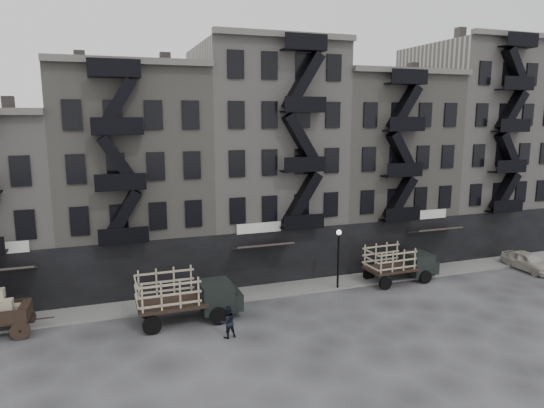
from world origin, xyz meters
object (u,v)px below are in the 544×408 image
object	(u,v)px
stake_truck_east	(400,261)
car_east	(528,261)
stake_truck_west	(186,293)
pedestrian_mid	(228,322)

from	to	relation	value
stake_truck_east	car_east	world-z (taller)	stake_truck_east
stake_truck_west	pedestrian_mid	xyz separation A→B (m)	(1.78, -2.91, -0.83)
pedestrian_mid	stake_truck_east	bearing A→B (deg)	-171.81
car_east	pedestrian_mid	xyz separation A→B (m)	(-25.02, -3.64, 0.18)
stake_truck_east	pedestrian_mid	distance (m)	14.81
pedestrian_mid	stake_truck_west	bearing A→B (deg)	-68.87
stake_truck_east	car_east	xyz separation A→B (m)	(10.99, -1.05, -0.84)
stake_truck_east	pedestrian_mid	size ratio (longest dim) A/B	3.08
stake_truck_west	stake_truck_east	size ratio (longest dim) A/B	1.09
stake_truck_east	stake_truck_west	bearing A→B (deg)	-176.04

